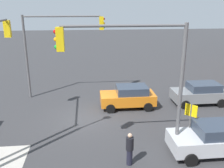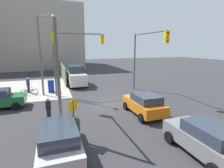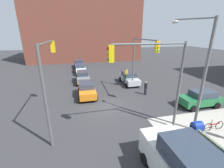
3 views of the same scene
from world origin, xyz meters
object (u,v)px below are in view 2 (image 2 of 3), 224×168
(mailbox_blue, at_px, (51,86))
(hatchback_silver, at_px, (59,139))
(bicycle_leaning_on_fence, at_px, (30,92))
(traffic_signal_ne_corner, at_px, (74,51))
(sedan_gray, at_px, (206,139))
(pedestrian_waiting, at_px, (28,85))
(street_lamp_corner, at_px, (42,50))
(traffic_signal_se_corner, at_px, (145,51))
(van_white_delivery, at_px, (76,76))
(pedestrian_walking_north, at_px, (77,130))
(traffic_signal_nw_corner, at_px, (56,53))
(hatchback_orange, at_px, (144,104))
(pedestrian_crossing, at_px, (48,109))

(mailbox_blue, height_order, hatchback_silver, hatchback_silver)
(hatchback_silver, height_order, bicycle_leaning_on_fence, hatchback_silver)
(traffic_signal_ne_corner, xyz_separation_m, sedan_gray, (-13.10, -4.22, -3.78))
(traffic_signal_ne_corner, relative_size, pedestrian_waiting, 3.69)
(hatchback_silver, bearing_deg, street_lamp_corner, 4.40)
(sedan_gray, distance_m, hatchback_silver, 6.84)
(traffic_signal_se_corner, xyz_separation_m, van_white_delivery, (7.09, 6.30, -3.39))
(pedestrian_walking_north, bearing_deg, mailbox_blue, -105.77)
(traffic_signal_nw_corner, bearing_deg, pedestrian_waiting, 17.72)
(traffic_signal_ne_corner, distance_m, bicycle_leaning_on_fence, 6.49)
(traffic_signal_nw_corner, bearing_deg, street_lamp_corner, 8.54)
(traffic_signal_se_corner, xyz_separation_m, hatchback_orange, (-5.19, 2.88, -3.83))
(mailbox_blue, xyz_separation_m, hatchback_orange, (-9.30, -6.62, 0.08))
(pedestrian_walking_north, distance_m, bicycle_leaning_on_fence, 11.91)
(traffic_signal_ne_corner, bearing_deg, hatchback_orange, -151.84)
(traffic_signal_nw_corner, xyz_separation_m, traffic_signal_ne_corner, (6.78, -2.05, -0.02))
(street_lamp_corner, distance_m, hatchback_silver, 12.00)
(mailbox_blue, bearing_deg, traffic_signal_se_corner, -113.39)
(traffic_signal_se_corner, height_order, pedestrian_walking_north, traffic_signal_se_corner)
(sedan_gray, bearing_deg, van_white_delivery, 11.37)
(traffic_signal_nw_corner, height_order, pedestrian_crossing, traffic_signal_nw_corner)
(bicycle_leaning_on_fence, bearing_deg, mailbox_blue, -74.72)
(traffic_signal_nw_corner, height_order, traffic_signal_se_corner, same)
(van_white_delivery, bearing_deg, pedestrian_walking_north, 172.40)
(pedestrian_walking_north, xyz_separation_m, bicycle_leaning_on_fence, (11.40, 3.40, -0.52))
(van_white_delivery, distance_m, bicycle_leaning_on_fence, 6.54)
(traffic_signal_se_corner, relative_size, hatchback_silver, 1.48)
(hatchback_silver, distance_m, van_white_delivery, 15.88)
(traffic_signal_nw_corner, relative_size, van_white_delivery, 1.20)
(street_lamp_corner, bearing_deg, bicycle_leaning_on_fence, 66.75)
(traffic_signal_nw_corner, bearing_deg, mailbox_blue, 3.38)
(mailbox_blue, height_order, hatchback_orange, hatchback_orange)
(mailbox_blue, distance_m, sedan_gray, 16.28)
(sedan_gray, bearing_deg, street_lamp_corner, 28.57)
(street_lamp_corner, xyz_separation_m, pedestrian_crossing, (-6.90, -0.38, -3.85))
(traffic_signal_ne_corner, bearing_deg, mailbox_blue, 56.32)
(street_lamp_corner, distance_m, bicycle_leaning_on_fence, 4.70)
(traffic_signal_nw_corner, height_order, mailbox_blue, traffic_signal_nw_corner)
(traffic_signal_nw_corner, distance_m, sedan_gray, 9.69)
(traffic_signal_ne_corner, xyz_separation_m, pedestrian_crossing, (-6.50, 2.75, -3.77))
(pedestrian_walking_north, bearing_deg, pedestrian_waiting, -95.53)
(sedan_gray, height_order, van_white_delivery, van_white_delivery)
(hatchback_silver, bearing_deg, mailbox_blue, 1.33)
(mailbox_blue, relative_size, hatchback_orange, 0.36)
(sedan_gray, distance_m, hatchback_orange, 5.50)
(street_lamp_corner, xyz_separation_m, pedestrian_walking_north, (-10.70, -1.78, -3.84))
(mailbox_blue, bearing_deg, street_lamp_corner, 155.95)
(traffic_signal_ne_corner, relative_size, bicycle_leaning_on_fence, 3.71)
(traffic_signal_ne_corner, height_order, mailbox_blue, traffic_signal_ne_corner)
(traffic_signal_ne_corner, height_order, hatchback_orange, traffic_signal_ne_corner)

